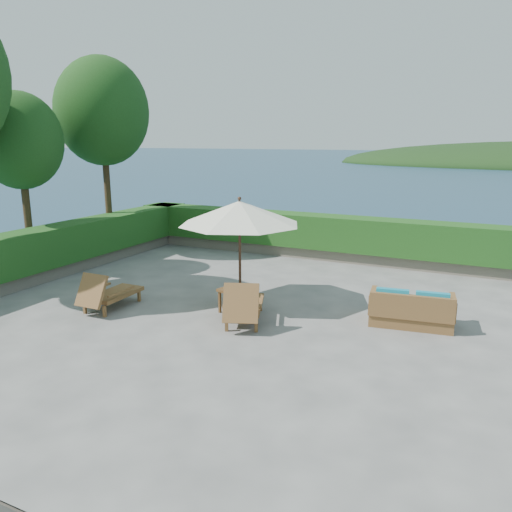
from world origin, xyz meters
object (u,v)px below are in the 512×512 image
at_px(lounge_left, 108,293).
at_px(lounge_right, 244,304).
at_px(patio_umbrella, 240,214).
at_px(side_table, 233,293).
at_px(wicker_loveseat, 411,311).

relative_size(lounge_left, lounge_right, 0.87).
height_order(patio_umbrella, side_table, patio_umbrella).
bearing_deg(wicker_loveseat, side_table, -174.35).
relative_size(lounge_right, wicker_loveseat, 1.04).
xyz_separation_m(lounge_right, side_table, (-0.50, 0.47, 0.04)).
distance_m(lounge_left, lounge_right, 3.08).
height_order(lounge_right, wicker_loveseat, lounge_right).
xyz_separation_m(lounge_left, wicker_loveseat, (6.07, 1.85, -0.06)).
relative_size(patio_umbrella, lounge_right, 1.54).
xyz_separation_m(lounge_right, wicker_loveseat, (3.04, 1.32, -0.09)).
bearing_deg(patio_umbrella, lounge_left, -146.37).
bearing_deg(side_table, lounge_left, -158.44).
height_order(lounge_left, lounge_right, lounge_right).
height_order(lounge_right, side_table, lounge_right).
relative_size(lounge_right, side_table, 2.91).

